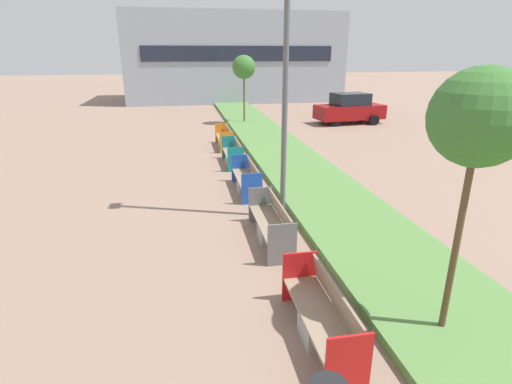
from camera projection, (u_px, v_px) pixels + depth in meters
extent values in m
cube|color=#568442|center=(351.00, 220.00, 10.41)|extent=(2.80, 120.00, 0.18)
cube|color=#939EAD|center=(233.00, 58.00, 36.90)|extent=(18.81, 8.67, 7.48)
cube|color=#1E2333|center=(239.00, 54.00, 32.71)|extent=(15.80, 0.08, 1.20)
cube|color=#9E9B96|center=(319.00, 328.00, 6.15)|extent=(0.52, 0.60, 0.42)
cube|color=gray|center=(320.00, 315.00, 6.07)|extent=(0.58, 2.14, 0.05)
cube|color=gray|center=(338.00, 299.00, 6.03)|extent=(0.14, 2.06, 0.48)
cube|color=red|center=(348.00, 366.00, 5.05)|extent=(0.62, 0.04, 0.94)
cube|color=red|center=(299.00, 276.00, 7.08)|extent=(0.62, 0.04, 0.94)
cube|color=#9E9B96|center=(270.00, 232.00, 9.41)|extent=(0.52, 0.60, 0.42)
cube|color=gray|center=(270.00, 224.00, 9.33)|extent=(0.58, 2.31, 0.05)
cube|color=gray|center=(281.00, 212.00, 9.29)|extent=(0.14, 2.22, 0.48)
cube|color=slate|center=(282.00, 245.00, 8.23)|extent=(0.62, 0.04, 0.94)
cube|color=slate|center=(260.00, 204.00, 10.41)|extent=(0.62, 0.04, 0.94)
cube|color=#9E9B96|center=(246.00, 185.00, 12.72)|extent=(0.52, 0.60, 0.42)
cube|color=gray|center=(246.00, 179.00, 12.65)|extent=(0.58, 2.22, 0.05)
cube|color=gray|center=(254.00, 170.00, 12.61)|extent=(0.14, 2.13, 0.48)
cube|color=blue|center=(252.00, 189.00, 11.59)|extent=(0.62, 0.04, 0.94)
cube|color=blue|center=(241.00, 168.00, 13.69)|extent=(0.62, 0.04, 0.94)
cube|color=#9E9B96|center=(232.00, 159.00, 15.83)|extent=(0.52, 0.60, 0.42)
cube|color=gray|center=(232.00, 154.00, 15.75)|extent=(0.58, 2.03, 0.05)
cube|color=gray|center=(239.00, 147.00, 15.71)|extent=(0.14, 1.95, 0.48)
cube|color=#197A7F|center=(236.00, 159.00, 14.78)|extent=(0.62, 0.04, 0.94)
cube|color=#197A7F|center=(229.00, 147.00, 16.70)|extent=(0.62, 0.04, 0.94)
cube|color=#9E9B96|center=(224.00, 143.00, 18.65)|extent=(0.52, 0.60, 0.42)
cube|color=gray|center=(224.00, 138.00, 18.58)|extent=(0.58, 2.22, 0.05)
cube|color=gray|center=(230.00, 132.00, 18.54)|extent=(0.14, 2.13, 0.48)
cube|color=orange|center=(227.00, 143.00, 17.52)|extent=(0.62, 0.04, 0.94)
cube|color=orange|center=(222.00, 133.00, 19.61)|extent=(0.62, 0.04, 0.94)
cylinder|color=#56595B|center=(286.00, 50.00, 9.45)|extent=(0.14, 0.14, 8.56)
cylinder|color=brown|center=(456.00, 248.00, 5.82)|extent=(0.10, 0.10, 3.06)
sphere|color=#38702D|center=(480.00, 117.00, 5.19)|extent=(1.32, 1.32, 1.32)
cylinder|color=brown|center=(244.00, 99.00, 24.34)|extent=(0.10, 0.10, 3.01)
sphere|color=#38702D|center=(244.00, 67.00, 23.71)|extent=(1.39, 1.39, 1.39)
cube|color=maroon|center=(349.00, 112.00, 24.81)|extent=(4.38, 2.25, 0.84)
cube|color=black|center=(350.00, 99.00, 24.55)|extent=(2.27, 1.79, 0.72)
cylinder|color=black|center=(374.00, 120.00, 24.33)|extent=(0.60, 0.20, 0.60)
cylinder|color=black|center=(362.00, 116.00, 26.00)|extent=(0.60, 0.20, 0.60)
cylinder|color=black|center=(335.00, 121.00, 23.90)|extent=(0.60, 0.20, 0.60)
cylinder|color=black|center=(325.00, 117.00, 25.57)|extent=(0.60, 0.20, 0.60)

